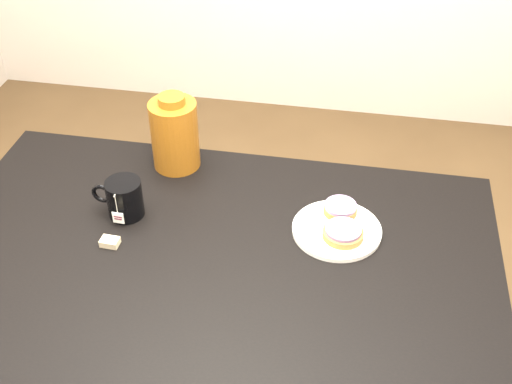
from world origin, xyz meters
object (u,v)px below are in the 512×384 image
(table, at_px, (212,282))
(bagel_front, at_px, (343,233))
(teabag_pouch, at_px, (110,242))
(bagel_back, at_px, (340,209))
(plate, at_px, (337,229))
(mug, at_px, (124,198))
(bagel_package, at_px, (175,134))

(table, distance_m, bagel_front, 0.35)
(teabag_pouch, bearing_deg, table, -0.58)
(bagel_back, bearing_deg, table, -144.24)
(table, relative_size, plate, 6.19)
(mug, bearing_deg, table, -23.31)
(bagel_package, bearing_deg, teabag_pouch, -101.11)
(bagel_back, xyz_separation_m, bagel_package, (-0.48, 0.15, 0.08))
(bagel_front, distance_m, teabag_pouch, 0.58)
(table, distance_m, bagel_back, 0.38)
(plate, xyz_separation_m, teabag_pouch, (-0.55, -0.15, 0.00))
(bagel_back, bearing_deg, teabag_pouch, -159.06)
(bagel_package, bearing_deg, mug, -106.61)
(plate, relative_size, bagel_package, 1.01)
(bagel_front, bearing_deg, table, -158.47)
(table, bearing_deg, bagel_package, 116.94)
(mug, relative_size, teabag_pouch, 3.10)
(table, bearing_deg, bagel_back, 35.76)
(table, xyz_separation_m, bagel_front, (0.31, 0.12, 0.11))
(plate, bearing_deg, table, -152.91)
(table, distance_m, bagel_package, 0.45)
(bagel_back, height_order, bagel_package, bagel_package)
(plate, bearing_deg, bagel_back, 87.53)
(table, distance_m, plate, 0.34)
(table, relative_size, bagel_front, 11.91)
(table, bearing_deg, plate, 27.09)
(table, bearing_deg, bagel_front, 21.53)
(bagel_front, xyz_separation_m, bagel_package, (-0.50, 0.24, 0.08))
(table, height_order, bagel_package, bagel_package)
(plate, height_order, teabag_pouch, teabag_pouch)
(bagel_package, bearing_deg, plate, -23.93)
(plate, distance_m, teabag_pouch, 0.57)
(bagel_front, height_order, teabag_pouch, bagel_front)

